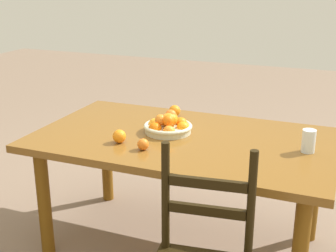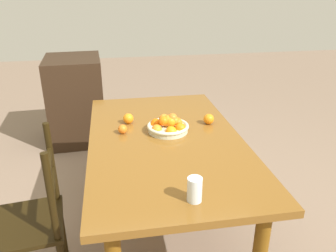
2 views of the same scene
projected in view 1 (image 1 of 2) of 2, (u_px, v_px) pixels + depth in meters
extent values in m
plane|color=#826B59|center=(182.00, 245.00, 2.89)|extent=(12.00, 12.00, 0.00)
cube|color=brown|center=(183.00, 140.00, 2.67)|extent=(1.72, 1.00, 0.04)
cylinder|color=brown|center=(314.00, 190.00, 2.86)|extent=(0.08, 0.08, 0.69)
cylinder|color=brown|center=(107.00, 157.00, 3.38)|extent=(0.08, 0.08, 0.69)
cylinder|color=brown|center=(44.00, 202.00, 2.71)|extent=(0.08, 0.08, 0.69)
cylinder|color=black|center=(166.00, 196.00, 1.98)|extent=(0.04, 0.04, 0.50)
cylinder|color=black|center=(251.00, 207.00, 1.90)|extent=(0.04, 0.04, 0.50)
cube|color=black|center=(207.00, 211.00, 1.95)|extent=(0.33, 0.07, 0.04)
cube|color=black|center=(208.00, 184.00, 1.91)|extent=(0.33, 0.07, 0.04)
cylinder|color=beige|center=(168.00, 129.00, 2.72)|extent=(0.27, 0.27, 0.04)
torus|color=beige|center=(168.00, 126.00, 2.72)|extent=(0.29, 0.29, 0.02)
sphere|color=orange|center=(155.00, 124.00, 2.76)|extent=(0.07, 0.07, 0.07)
sphere|color=orange|center=(155.00, 129.00, 2.67)|extent=(0.08, 0.08, 0.08)
sphere|color=orange|center=(169.00, 132.00, 2.63)|extent=(0.07, 0.07, 0.07)
sphere|color=orange|center=(183.00, 128.00, 2.69)|extent=(0.08, 0.08, 0.08)
sphere|color=orange|center=(181.00, 124.00, 2.77)|extent=(0.08, 0.08, 0.08)
sphere|color=orange|center=(164.00, 122.00, 2.80)|extent=(0.07, 0.07, 0.07)
sphere|color=orange|center=(171.00, 115.00, 2.72)|extent=(0.07, 0.07, 0.07)
sphere|color=orange|center=(160.00, 120.00, 2.70)|extent=(0.07, 0.07, 0.07)
sphere|color=orange|center=(171.00, 119.00, 2.71)|extent=(0.08, 0.08, 0.08)
sphere|color=orange|center=(172.00, 118.00, 2.74)|extent=(0.07, 0.07, 0.07)
sphere|color=orange|center=(169.00, 119.00, 2.71)|extent=(0.08, 0.08, 0.08)
sphere|color=orange|center=(168.00, 121.00, 2.67)|extent=(0.07, 0.07, 0.07)
sphere|color=orange|center=(167.00, 120.00, 2.70)|extent=(0.08, 0.08, 0.08)
sphere|color=orange|center=(175.00, 111.00, 3.02)|extent=(0.08, 0.08, 0.08)
sphere|color=orange|center=(143.00, 144.00, 2.45)|extent=(0.06, 0.06, 0.06)
sphere|color=orange|center=(119.00, 136.00, 2.55)|extent=(0.08, 0.08, 0.08)
cylinder|color=silver|center=(309.00, 141.00, 2.42)|extent=(0.07, 0.07, 0.12)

